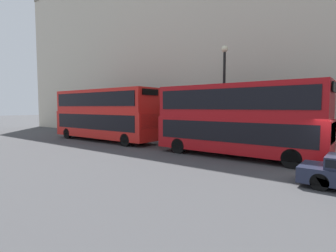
{
  "coord_description": "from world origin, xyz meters",
  "views": [
    {
      "loc": [
        -13.4,
        -0.8,
        3.06
      ],
      "look_at": [
        0.48,
        9.93,
        1.77
      ],
      "focal_mm": 28.0,
      "sensor_mm": 36.0,
      "label": 1
    }
  ],
  "objects": [
    {
      "name": "bus_second_in_queue",
      "position": [
        1.6,
        18.08,
        2.51
      ],
      "size": [
        2.59,
        11.27,
        4.55
      ],
      "color": "red",
      "rests_on": "ground"
    },
    {
      "name": "pedestrian",
      "position": [
        4.27,
        3.04,
        0.75
      ],
      "size": [
        0.36,
        0.36,
        1.62
      ],
      "color": "brown",
      "rests_on": "ground"
    },
    {
      "name": "street_lamp",
      "position": [
        3.34,
        7.25,
        4.4
      ],
      "size": [
        0.44,
        0.44,
        7.21
      ],
      "color": "black",
      "rests_on": "ground"
    },
    {
      "name": "bus_leading",
      "position": [
        1.6,
        5.6,
        2.41
      ],
      "size": [
        2.59,
        10.07,
        4.39
      ],
      "color": "#A80F14",
      "rests_on": "ground"
    }
  ]
}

